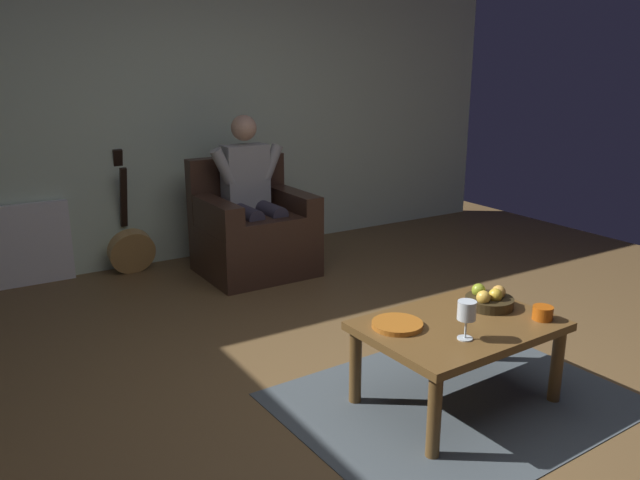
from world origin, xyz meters
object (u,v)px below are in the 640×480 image
person_seated (252,191)px  wine_glass_near (467,313)px  decorative_dish (397,325)px  candle_jar (543,313)px  armchair (253,233)px  coffee_table (458,334)px  guitar (131,246)px  fruit_bowl (489,299)px

person_seated → wine_glass_near: (0.15, 2.46, -0.11)m
decorative_dish → candle_jar: candle_jar is taller
wine_glass_near → decorative_dish: size_ratio=0.75×
armchair → decorative_dish: (0.33, 2.21, 0.11)m
armchair → coffee_table: size_ratio=0.95×
decorative_dish → candle_jar: size_ratio=2.47×
person_seated → coffee_table: (0.04, 2.31, -0.29)m
guitar → fruit_bowl: guitar is taller
guitar → candle_jar: (-1.15, 2.98, 0.24)m
person_seated → wine_glass_near: bearing=86.0°
coffee_table → wine_glass_near: size_ratio=5.24×
person_seated → candle_jar: bearing=96.9°
person_seated → decorative_dish: 2.23m
candle_jar → armchair: bearing=-82.7°
armchair → guitar: guitar is taller
guitar → decorative_dish: bearing=100.6°
guitar → person_seated: bearing=149.2°
decorative_dish → person_seated: bearing=-98.5°
wine_glass_near → fruit_bowl: size_ratio=0.75×
coffee_table → decorative_dish: bearing=-21.6°
fruit_bowl → decorative_dish: fruit_bowl is taller
person_seated → wine_glass_near: person_seated is taller
guitar → fruit_bowl: (-1.05, 2.73, 0.24)m
armchair → person_seated: bearing=90.0°
wine_glass_near → fruit_bowl: wine_glass_near is taller
coffee_table → decorative_dish: (0.28, -0.11, 0.07)m
person_seated → wine_glass_near: 2.46m
armchair → decorative_dish: armchair is taller
decorative_dish → candle_jar: 0.71m
person_seated → decorative_dish: bearing=81.1°
decorative_dish → fruit_bowl: bearing=175.0°
armchair → person_seated: (-0.00, 0.01, 0.33)m
decorative_dish → guitar: bearing=-79.4°
fruit_bowl → guitar: bearing=-69.0°
candle_jar → wine_glass_near: bearing=-4.0°
armchair → candle_jar: 2.53m
coffee_table → guitar: guitar is taller
wine_glass_near → candle_jar: (-0.47, 0.03, -0.09)m
coffee_table → wine_glass_near: 0.26m
fruit_bowl → candle_jar: bearing=111.8°
person_seated → candle_jar: (-0.32, 2.49, -0.20)m
armchair → guitar: 0.96m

